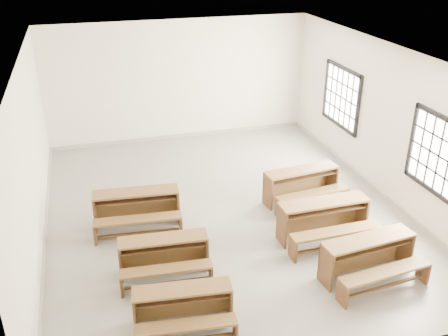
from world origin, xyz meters
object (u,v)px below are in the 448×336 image
object	(u,v)px
desk_set_1	(164,254)
desk_set_4	(324,217)
desk_set_5	(302,183)
desk_set_3	(369,255)
desk_set_0	(183,305)
desk_set_2	(137,206)

from	to	relation	value
desk_set_1	desk_set_4	xyz separation A→B (m)	(3.02, 0.22, 0.05)
desk_set_5	desk_set_1	bearing A→B (deg)	-159.31
desk_set_1	desk_set_5	distance (m)	3.62
desk_set_4	desk_set_5	size ratio (longest dim) A/B	1.00
desk_set_3	desk_set_0	bearing A→B (deg)	179.41
desk_set_2	desk_set_3	xyz separation A→B (m)	(3.44, -2.65, -0.01)
desk_set_0	desk_set_2	xyz separation A→B (m)	(-0.28, 2.92, 0.05)
desk_set_0	desk_set_5	xyz separation A→B (m)	(3.18, 2.94, 0.05)
desk_set_4	desk_set_1	bearing A→B (deg)	-176.37
desk_set_2	desk_set_5	distance (m)	3.46
desk_set_0	desk_set_4	world-z (taller)	desk_set_4
desk_set_0	desk_set_3	distance (m)	3.17
desk_set_2	desk_set_5	xyz separation A→B (m)	(3.46, 0.02, -0.01)
desk_set_1	desk_set_2	xyz separation A→B (m)	(-0.24, 1.62, 0.04)
desk_set_2	desk_set_3	bearing A→B (deg)	-32.31
desk_set_1	desk_set_3	world-z (taller)	desk_set_3
desk_set_4	desk_set_5	distance (m)	1.43
desk_set_2	desk_set_4	xyz separation A→B (m)	(3.26, -1.39, 0.01)
desk_set_4	desk_set_5	world-z (taller)	desk_set_4
desk_set_4	desk_set_0	bearing A→B (deg)	-153.48
desk_set_1	desk_set_2	bearing A→B (deg)	103.07
desk_set_0	desk_set_4	distance (m)	3.35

